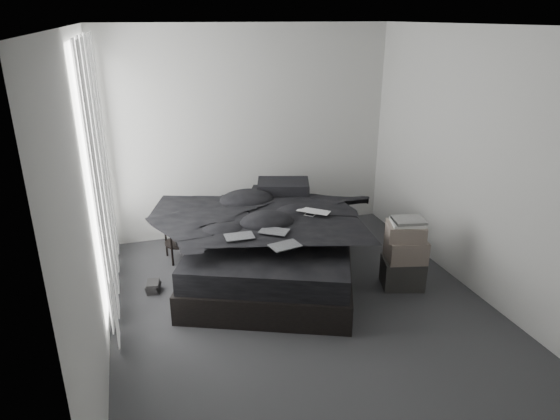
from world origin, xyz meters
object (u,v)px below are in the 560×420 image
object	(u,v)px
bed	(274,262)
side_stand	(180,232)
box_lower	(402,273)
laptop	(312,207)

from	to	relation	value
bed	side_stand	distance (m)	1.17
bed	box_lower	bearing A→B (deg)	-4.76
laptop	side_stand	world-z (taller)	laptop
bed	laptop	bearing A→B (deg)	7.50
side_stand	box_lower	bearing A→B (deg)	-31.60
laptop	side_stand	distance (m)	1.61
box_lower	bed	bearing A→B (deg)	152.29
bed	laptop	distance (m)	0.76
laptop	box_lower	world-z (taller)	laptop
laptop	side_stand	size ratio (longest dim) A/B	0.52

